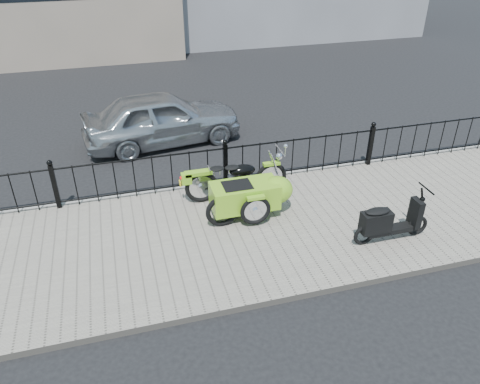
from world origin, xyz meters
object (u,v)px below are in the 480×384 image
object	(u,v)px
scooter	(388,222)
sedan_car	(162,118)
spare_tire	(222,211)
motorcycle_sidecar	(251,190)

from	to	relation	value
scooter	sedan_car	xyz separation A→B (m)	(-3.28, 5.61, 0.18)
spare_tire	scooter	bearing A→B (deg)	-24.67
spare_tire	sedan_car	size ratio (longest dim) A/B	0.16
sedan_car	motorcycle_sidecar	bearing A→B (deg)	-170.75
motorcycle_sidecar	spare_tire	xyz separation A→B (m)	(-0.67, -0.35, -0.15)
spare_tire	sedan_car	bearing A→B (deg)	97.07
sedan_car	scooter	bearing A→B (deg)	-157.27
sedan_car	spare_tire	bearing A→B (deg)	179.44
motorcycle_sidecar	sedan_car	world-z (taller)	sedan_car
scooter	sedan_car	size ratio (longest dim) A/B	0.37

